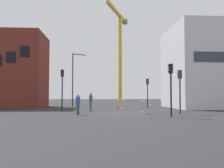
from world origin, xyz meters
The scene contains 15 objects.
ground centered at (0.00, 0.00, 0.00)m, with size 160.00×160.00×0.00m, color #28282B.
brick_building centered at (-12.74, 10.94, 4.81)m, with size 7.93×6.58×9.61m.
office_block centered at (13.68, 8.49, 5.08)m, with size 12.37×9.58×10.16m.
construction_crane centered at (4.05, 39.97, 15.02)m, with size 6.71×15.24×22.90m.
streetlamp_tall centered at (-4.99, 12.96, 4.48)m, with size 1.98×1.09×7.53m.
traffic_light_verge centered at (3.56, -3.78, 2.60)m, with size 0.38×0.26×3.86m.
traffic_light_far centered at (5.19, -1.14, 2.50)m, with size 0.39×0.34×3.69m.
traffic_light_corner centered at (4.54, 8.81, 2.48)m, with size 0.33×0.39×3.66m.
traffic_light_median centered at (-5.27, 3.12, 2.77)m, with size 0.30×0.39×4.13m.
pedestrian_walking centered at (-3.34, -1.43, 0.97)m, with size 0.34×0.34×1.67m.
pedestrian_waiting centered at (-2.42, 2.70, 1.03)m, with size 0.34×0.34×1.77m.
safety_barrier_front centered at (6.17, 13.98, 0.56)m, with size 0.19×2.41×1.08m.
safety_barrier_mid_span centered at (2.21, -0.14, 0.56)m, with size 0.08×2.37×1.08m.
safety_barrier_rear centered at (1.18, 6.76, 0.56)m, with size 0.35×2.03×1.08m.
traffic_cone_striped centered at (0.71, 8.72, 0.32)m, with size 0.68×0.68×0.69m.
Camera 1 is at (-1.80, -20.71, 1.56)m, focal length 38.01 mm.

